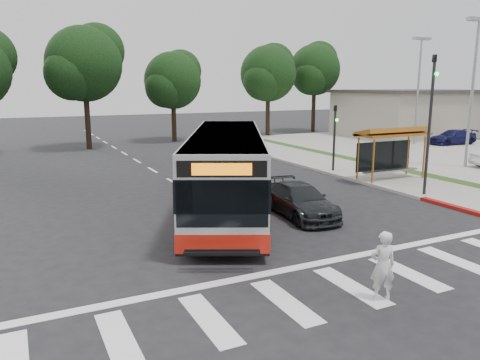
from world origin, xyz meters
TOP-DOWN VIEW (x-y plane):
  - ground at (0.00, 0.00)m, footprint 140.00×140.00m
  - sidewalk_east at (11.00, 8.00)m, footprint 4.00×40.00m
  - curb_east at (9.00, 8.00)m, footprint 0.30×40.00m
  - parking_lot at (23.00, 10.00)m, footprint 18.00×36.00m
  - commercial_building at (30.00, 22.00)m, footprint 14.00×10.00m
  - building_roof_cap at (30.00, 22.00)m, footprint 14.60×10.60m
  - crosswalk_ladder at (0.00, -5.00)m, footprint 18.00×2.60m
  - bus_shelter at (10.80, 5.10)m, footprint 4.20×1.60m
  - traffic_signal_ne_tall at (9.60, 1.49)m, footprint 0.18×0.37m
  - traffic_signal_ne_short at (9.60, 8.49)m, footprint 0.18×0.37m
  - lot_light_front at (18.00, 6.00)m, footprint 1.90×0.35m
  - lot_light_mid at (24.00, 16.00)m, footprint 1.90×0.35m
  - tree_ne_a at (16.08, 28.06)m, footprint 6.16×5.74m
  - tree_ne_b at (23.08, 30.06)m, footprint 6.16×5.74m
  - tree_north_a at (-1.92, 26.07)m, footprint 6.60×6.15m
  - tree_north_b at (6.07, 28.06)m, footprint 5.72×5.33m
  - transit_bus at (0.29, 3.48)m, footprint 7.92×12.57m
  - pedestrian at (0.17, -5.92)m, footprint 0.73×0.59m
  - dark_sedan at (2.50, 1.28)m, footprint 2.21×4.57m
  - parked_car_3 at (26.79, 14.36)m, footprint 4.48×2.12m

SIDE VIEW (x-z plane):
  - ground at x=0.00m, z-range 0.00..0.00m
  - crosswalk_ladder at x=0.00m, z-range 0.00..0.01m
  - parking_lot at x=23.00m, z-range 0.00..0.10m
  - sidewalk_east at x=11.00m, z-range 0.00..0.12m
  - curb_east at x=9.00m, z-range 0.00..0.15m
  - dark_sedan at x=2.50m, z-range 0.00..1.28m
  - parked_car_3 at x=26.79m, z-range 0.10..1.36m
  - pedestrian at x=0.17m, z-range 0.00..1.75m
  - transit_bus at x=0.29m, z-range 0.00..3.26m
  - commercial_building at x=30.00m, z-range 0.00..4.40m
  - bus_shelter at x=10.80m, z-range 0.92..3.78m
  - traffic_signal_ne_short at x=9.60m, z-range 0.48..4.48m
  - traffic_signal_ne_tall at x=9.60m, z-range 0.63..7.13m
  - building_roof_cap at x=30.00m, z-range 4.40..4.70m
  - tree_north_b at x=6.07m, z-range 1.45..9.88m
  - lot_light_front at x=18.00m, z-range 1.40..10.41m
  - lot_light_mid at x=24.00m, z-range 1.40..10.41m
  - tree_ne_a at x=16.08m, z-range 1.74..11.04m
  - tree_ne_b at x=23.08m, z-range 1.91..11.93m
  - tree_north_a at x=-1.92m, z-range 1.84..12.01m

